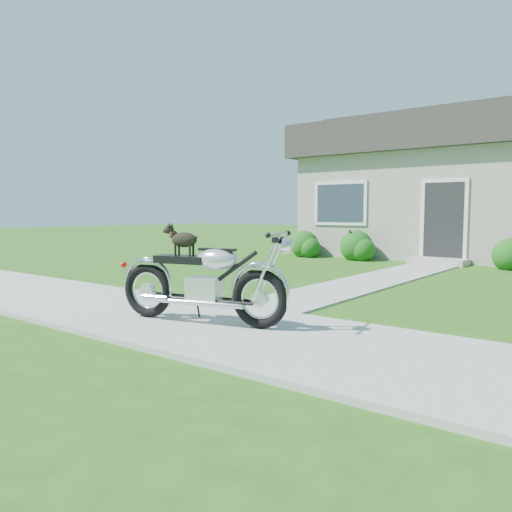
{
  "coord_description": "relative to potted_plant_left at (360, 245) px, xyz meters",
  "views": [
    {
      "loc": [
        2.51,
        -4.24,
        1.33
      ],
      "look_at": [
        -1.51,
        1.0,
        0.75
      ],
      "focal_mm": 35.0,
      "sensor_mm": 36.0,
      "label": 1
    }
  ],
  "objects": [
    {
      "name": "potted_plant_left",
      "position": [
        0.0,
        0.0,
        0.0
      ],
      "size": [
        0.82,
        0.89,
        0.84
      ],
      "primitive_type": "imported",
      "rotation": [
        0.0,
        0.0,
        4.96
      ],
      "color": "#165416",
      "rests_on": "ground"
    },
    {
      "name": "walkway",
      "position": [
        2.13,
        -3.55,
        -0.4
      ],
      "size": [
        1.2,
        8.0,
        0.03
      ],
      "primitive_type": "cube",
      "color": "#9E9B93",
      "rests_on": "ground"
    },
    {
      "name": "motorcycle_with_dog",
      "position": [
        2.16,
        -8.6,
        0.12
      ],
      "size": [
        2.19,
        0.84,
        1.14
      ],
      "rotation": [
        0.0,
        0.0,
        0.24
      ],
      "color": "black",
      "rests_on": "sidewalk"
    },
    {
      "name": "shrub_row",
      "position": [
        3.1,
        -0.05,
        -0.03
      ],
      "size": [
        10.56,
        1.01,
        1.01
      ],
      "color": "#195115",
      "rests_on": "ground"
    },
    {
      "name": "ground",
      "position": [
        3.63,
        -8.55,
        -0.42
      ],
      "size": [
        80.0,
        80.0,
        0.0
      ],
      "primitive_type": "plane",
      "color": "#235114",
      "rests_on": "ground"
    },
    {
      "name": "sidewalk",
      "position": [
        3.63,
        -8.55,
        -0.4
      ],
      "size": [
        24.0,
        2.2,
        0.04
      ],
      "primitive_type": "cube",
      "color": "#9E9B93",
      "rests_on": "ground"
    }
  ]
}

